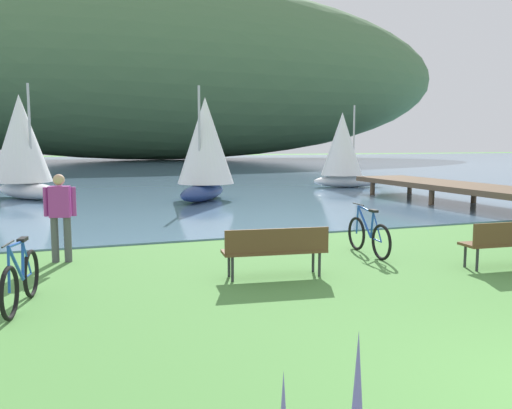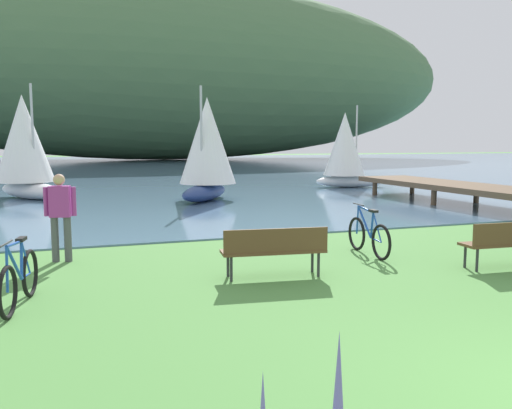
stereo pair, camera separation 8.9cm
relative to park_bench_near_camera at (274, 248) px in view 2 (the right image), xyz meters
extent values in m
cube|color=#5B7F9E|center=(1.21, 43.77, -0.50)|extent=(180.00, 80.00, 0.04)
ellipsoid|color=#4C7047|center=(8.73, 63.73, 11.26)|extent=(83.47, 28.00, 23.49)
cube|color=brown|center=(0.01, 0.08, -0.07)|extent=(1.84, 0.69, 0.05)
cube|color=brown|center=(-0.02, -0.13, 0.15)|extent=(1.79, 0.25, 0.40)
cylinder|color=#2D2D33|center=(-0.73, 0.34, -0.30)|extent=(0.05, 0.05, 0.45)
cylinder|color=#2D2D33|center=(0.79, 0.15, -0.30)|extent=(0.05, 0.05, 0.45)
cylinder|color=#2D2D33|center=(-0.77, 0.00, -0.30)|extent=(0.05, 0.05, 0.45)
cylinder|color=#2D2D33|center=(0.75, -0.18, -0.30)|extent=(0.05, 0.05, 0.45)
cube|color=brown|center=(4.37, -0.68, -0.07)|extent=(1.83, 0.60, 0.05)
cylinder|color=#2D2D33|center=(3.62, -0.46, -0.30)|extent=(0.05, 0.05, 0.45)
cylinder|color=#2D2D33|center=(3.59, -0.80, -0.30)|extent=(0.05, 0.05, 0.45)
torus|color=black|center=(-4.08, -0.87, -0.16)|extent=(0.20, 0.72, 0.72)
torus|color=black|center=(-3.87, 0.16, -0.16)|extent=(0.20, 0.72, 0.72)
cylinder|color=#1E4CB2|center=(-4.01, -0.54, 0.15)|extent=(0.16, 0.60, 0.61)
cylinder|color=#1E4CB2|center=(-4.00, -0.50, 0.41)|extent=(0.17, 0.65, 0.09)
cylinder|color=#1E4CB2|center=(-3.95, -0.22, 0.12)|extent=(0.07, 0.13, 0.54)
cylinder|color=#1E4CB2|center=(-3.92, -0.05, -0.15)|extent=(0.11, 0.42, 0.05)
cylinder|color=#1E4CB2|center=(-3.91, -0.01, 0.11)|extent=(0.10, 0.37, 0.56)
cylinder|color=#1E4CB2|center=(-4.07, -0.84, 0.14)|extent=(0.05, 0.09, 0.60)
cube|color=black|center=(-3.94, -0.18, 0.42)|extent=(0.14, 0.25, 0.05)
cylinder|color=black|center=(-4.07, -0.82, 0.48)|extent=(0.12, 0.48, 0.02)
torus|color=black|center=(2.53, 1.63, -0.16)|extent=(0.10, 0.72, 0.72)
torus|color=black|center=(2.48, 0.58, -0.16)|extent=(0.10, 0.72, 0.72)
cylinder|color=#1E4CB2|center=(2.51, 1.29, 0.15)|extent=(0.08, 0.61, 0.61)
cylinder|color=#1E4CB2|center=(2.51, 1.25, 0.41)|extent=(0.07, 0.66, 0.09)
cylinder|color=#1E4CB2|center=(2.50, 0.96, 0.12)|extent=(0.05, 0.13, 0.54)
cylinder|color=#1E4CB2|center=(2.49, 0.79, -0.15)|extent=(0.05, 0.43, 0.05)
cylinder|color=#1E4CB2|center=(2.48, 0.75, 0.11)|extent=(0.05, 0.37, 0.56)
cylinder|color=#1E4CB2|center=(2.53, 1.60, 0.14)|extent=(0.04, 0.09, 0.60)
cube|color=black|center=(2.49, 0.92, 0.42)|extent=(0.11, 0.24, 0.05)
cylinder|color=black|center=(2.53, 1.58, 0.48)|extent=(0.05, 0.48, 0.02)
cylinder|color=#4C4C51|center=(-3.58, 2.55, -0.08)|extent=(0.14, 0.14, 0.88)
cylinder|color=#4C4C51|center=(-3.34, 2.50, -0.08)|extent=(0.14, 0.14, 0.88)
cube|color=#9E338C|center=(-3.46, 2.52, 0.66)|extent=(0.42, 0.30, 0.60)
sphere|color=tan|center=(-3.46, 2.52, 1.08)|extent=(0.22, 0.22, 0.22)
cylinder|color=#9E338C|center=(-3.71, 2.58, 0.66)|extent=(0.09, 0.09, 0.56)
cylinder|color=#9E338C|center=(-3.21, 2.46, 0.66)|extent=(0.09, 0.09, 0.56)
ellipsoid|color=white|center=(-4.80, 14.90, -0.14)|extent=(3.15, 3.82, 0.68)
cylinder|color=#B2B2B2|center=(-4.62, 14.65, 2.15)|extent=(0.10, 0.10, 3.90)
cone|color=white|center=(-5.01, 15.20, 1.96)|extent=(3.23, 3.23, 3.51)
ellipsoid|color=navy|center=(1.69, 11.94, -0.15)|extent=(3.01, 3.70, 0.66)
cylinder|color=#B2B2B2|center=(1.52, 11.70, 2.06)|extent=(0.09, 0.09, 3.76)
cone|color=white|center=(1.89, 12.23, 1.87)|extent=(3.11, 3.11, 3.38)
ellipsoid|color=white|center=(10.21, 15.67, -0.17)|extent=(3.66, 1.86, 0.62)
cylinder|color=#B2B2B2|center=(10.48, 15.60, 1.90)|extent=(0.09, 0.09, 3.52)
cone|color=white|center=(9.89, 15.75, 1.72)|extent=(2.56, 2.56, 3.17)
cube|color=brown|center=(10.21, 7.77, 0.18)|extent=(2.40, 10.00, 0.20)
cylinder|color=brown|center=(9.25, 7.77, -0.22)|extent=(0.20, 0.20, 0.60)
cylinder|color=brown|center=(11.17, 7.77, -0.22)|extent=(0.20, 0.20, 0.60)
cylinder|color=brown|center=(9.25, 11.77, -0.22)|extent=(0.20, 0.20, 0.60)
cylinder|color=brown|center=(11.17, 11.77, -0.22)|extent=(0.20, 0.20, 0.60)
camera|label=1|loc=(-3.31, -8.29, 1.78)|focal=37.31mm
camera|label=2|loc=(-3.23, -8.32, 1.78)|focal=37.31mm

